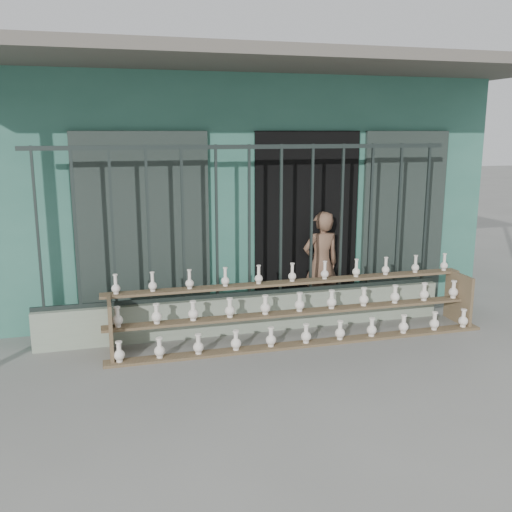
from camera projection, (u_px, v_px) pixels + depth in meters
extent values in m
plane|color=slate|center=(282.00, 372.00, 5.78)|extent=(60.00, 60.00, 0.00)
cube|color=#326B5A|center=(204.00, 180.00, 9.49)|extent=(7.00, 5.00, 3.20)
cube|color=black|center=(306.00, 224.00, 7.47)|extent=(1.40, 0.12, 2.40)
cube|color=#1F2A25|center=(143.00, 232.00, 6.89)|extent=(1.60, 0.08, 2.40)
cube|color=#1F2A25|center=(403.00, 221.00, 7.80)|extent=(1.20, 0.08, 2.40)
cube|color=#59544C|center=(251.00, 61.00, 6.24)|extent=(7.40, 2.00, 0.12)
cube|color=gray|center=(249.00, 313.00, 6.96)|extent=(5.00, 0.20, 0.45)
cube|color=#283330|center=(38.00, 231.00, 6.11)|extent=(0.03, 0.03, 1.80)
cube|color=#283330|center=(76.00, 229.00, 6.21)|extent=(0.03, 0.03, 1.80)
cube|color=#283330|center=(113.00, 228.00, 6.31)|extent=(0.03, 0.03, 1.80)
cube|color=#283330|center=(148.00, 226.00, 6.41)|extent=(0.03, 0.03, 1.80)
cube|color=#283330|center=(183.00, 225.00, 6.51)|extent=(0.03, 0.03, 1.80)
cube|color=#283330|center=(217.00, 223.00, 6.61)|extent=(0.03, 0.03, 1.80)
cube|color=#283330|center=(249.00, 222.00, 6.72)|extent=(0.03, 0.03, 1.80)
cube|color=#283330|center=(281.00, 220.00, 6.82)|extent=(0.03, 0.03, 1.80)
cube|color=#283330|center=(312.00, 219.00, 6.92)|extent=(0.03, 0.03, 1.80)
cube|color=#283330|center=(341.00, 218.00, 7.02)|extent=(0.03, 0.03, 1.80)
cube|color=#283330|center=(370.00, 217.00, 7.12)|extent=(0.03, 0.03, 1.80)
cube|color=#283330|center=(398.00, 215.00, 7.22)|extent=(0.03, 0.03, 1.80)
cube|color=#283330|center=(426.00, 214.00, 7.32)|extent=(0.03, 0.03, 1.80)
cube|color=#283330|center=(249.00, 147.00, 6.53)|extent=(5.00, 0.04, 0.05)
cube|color=#283330|center=(249.00, 293.00, 6.90)|extent=(5.00, 0.04, 0.05)
cube|color=brown|center=(306.00, 344.00, 6.52)|extent=(4.50, 0.18, 0.03)
cube|color=brown|center=(299.00, 312.00, 6.69)|extent=(4.50, 0.18, 0.03)
cube|color=brown|center=(292.00, 282.00, 6.86)|extent=(4.50, 0.18, 0.03)
cube|color=brown|center=(110.00, 328.00, 6.13)|extent=(0.04, 0.55, 0.64)
cube|color=brown|center=(458.00, 298.00, 7.24)|extent=(0.04, 0.55, 0.64)
imported|color=brown|center=(321.00, 264.00, 7.45)|extent=(0.54, 0.38, 1.39)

